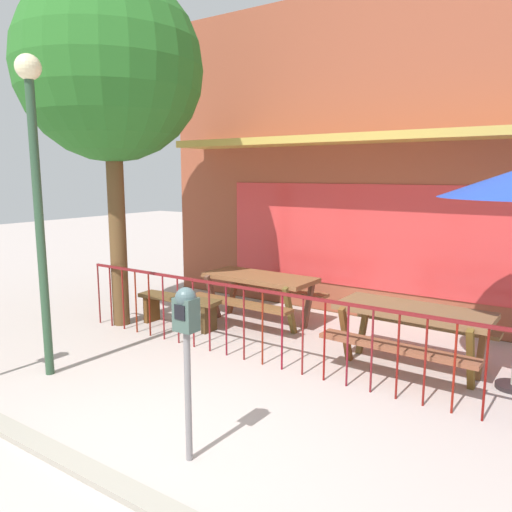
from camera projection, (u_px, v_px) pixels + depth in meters
The scene contains 10 objects.
ground at pixel (153, 449), 4.33m from camera, with size 40.00×40.00×0.00m, color #B6A7A1.
pub_storefront at pixel (377, 158), 8.02m from camera, with size 8.12×1.30×5.24m.
patio_fence_front at pixel (282, 317), 5.97m from camera, with size 6.85×0.04×0.97m.
picnic_table_left at pixel (259, 285), 7.89m from camera, with size 1.82×1.39×0.79m.
picnic_table_right at pixel (412, 321), 5.98m from camera, with size 1.83×1.40×0.79m.
patio_bench at pixel (179, 304), 7.73m from camera, with size 1.42×0.45×0.48m.
parking_meter_near at pixel (186, 328), 3.98m from camera, with size 0.18×0.17×1.48m.
street_tree at pixel (110, 69), 7.28m from camera, with size 2.74×2.74×5.27m.
street_lamp at pixel (36, 170), 5.55m from camera, with size 0.28×0.28×3.65m.
curb_edge at pixel (102, 481), 3.88m from camera, with size 11.37×0.20×0.11m, color #9B9588.
Camera 1 is at (2.99, -2.79, 2.37)m, focal length 34.86 mm.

